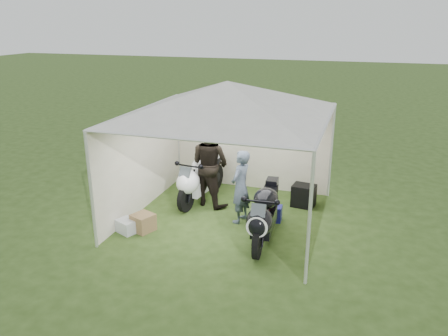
{
  "coord_description": "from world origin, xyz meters",
  "views": [
    {
      "loc": [
        2.64,
        -8.36,
        4.16
      ],
      "look_at": [
        -0.18,
        0.35,
        1.03
      ],
      "focal_mm": 35.0,
      "sensor_mm": 36.0,
      "label": 1
    }
  ],
  "objects": [
    {
      "name": "ground",
      "position": [
        0.0,
        0.0,
        0.0
      ],
      "size": [
        80.0,
        80.0,
        0.0
      ],
      "primitive_type": "plane",
      "color": "#2B4215",
      "rests_on": "ground"
    },
    {
      "name": "canopy_tent",
      "position": [
        -0.0,
        0.03,
        2.58
      ],
      "size": [
        5.66,
        5.66,
        3.0
      ],
      "color": "silver",
      "rests_on": "ground"
    },
    {
      "name": "motorcycle_white",
      "position": [
        -0.92,
        0.7,
        0.6
      ],
      "size": [
        0.64,
        2.17,
        1.07
      ],
      "rotation": [
        0.0,
        0.0,
        -0.11
      ],
      "color": "black",
      "rests_on": "ground"
    },
    {
      "name": "motorcycle_black",
      "position": [
        1.01,
        -0.8,
        0.6
      ],
      "size": [
        0.56,
        2.18,
        1.07
      ],
      "rotation": [
        0.0,
        0.0,
        0.06
      ],
      "color": "black",
      "rests_on": "ground"
    },
    {
      "name": "paddock_stand",
      "position": [
        0.95,
        0.19,
        0.17
      ],
      "size": [
        0.47,
        0.31,
        0.34
      ],
      "primitive_type": "cube",
      "rotation": [
        0.0,
        0.0,
        0.06
      ],
      "color": "#2A28C8",
      "rests_on": "ground"
    },
    {
      "name": "person_dark_jacket",
      "position": [
        -0.61,
        0.63,
        1.0
      ],
      "size": [
        1.19,
        1.06,
        2.0
      ],
      "primitive_type": "imported",
      "rotation": [
        0.0,
        0.0,
        2.76
      ],
      "color": "black",
      "rests_on": "ground"
    },
    {
      "name": "person_blue_jacket",
      "position": [
        0.32,
        -0.06,
        0.8
      ],
      "size": [
        0.5,
        0.65,
        1.6
      ],
      "primitive_type": "imported",
      "rotation": [
        0.0,
        0.0,
        -1.8
      ],
      "color": "slate",
      "rests_on": "ground"
    },
    {
      "name": "equipment_box",
      "position": [
        1.51,
        1.19,
        0.26
      ],
      "size": [
        0.57,
        0.48,
        0.52
      ],
      "primitive_type": "cube",
      "rotation": [
        0.0,
        0.0,
        -0.13
      ],
      "color": "black",
      "rests_on": "ground"
    },
    {
      "name": "crate_0",
      "position": [
        -1.75,
        -1.27,
        0.13
      ],
      "size": [
        0.5,
        0.45,
        0.27
      ],
      "primitive_type": "cube",
      "rotation": [
        0.0,
        0.0,
        -0.42
      ],
      "color": "#B4B9BD",
      "rests_on": "ground"
    },
    {
      "name": "crate_1",
      "position": [
        -1.47,
        -1.1,
        0.18
      ],
      "size": [
        0.52,
        0.52,
        0.36
      ],
      "primitive_type": "cube",
      "rotation": [
        0.0,
        0.0,
        -0.38
      ],
      "color": "olive",
      "rests_on": "ground"
    }
  ]
}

